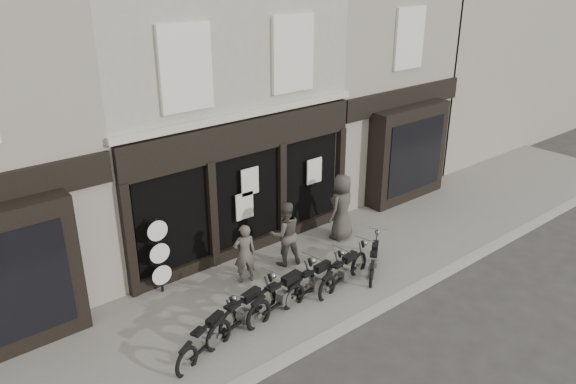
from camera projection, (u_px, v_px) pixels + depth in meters
ground_plane at (320, 299)px, 13.72m from camera, size 90.00×90.00×0.00m
pavement at (296, 282)px, 14.34m from camera, size 30.00×4.20×0.12m
kerb at (357, 321)px, 12.80m from camera, size 30.00×0.25×0.13m
central_building at (185, 93)px, 16.37m from camera, size 7.30×6.22×8.34m
neighbour_right at (342, 69)px, 20.08m from camera, size 5.60×6.73×8.34m
filler_right at (471, 46)px, 24.91m from camera, size 11.00×6.00×8.20m
motorcycle_0 at (209, 339)px, 11.68m from camera, size 1.99×1.03×1.00m
motorcycle_1 at (244, 315)px, 12.39m from camera, size 2.27×0.87×1.11m
motorcycle_2 at (284, 297)px, 13.02m from camera, size 2.36×0.73×1.13m
motorcycle_3 at (316, 283)px, 13.66m from camera, size 2.15×0.59×1.03m
motorcycle_4 at (344, 273)px, 14.07m from camera, size 2.12×0.78×1.03m
motorcycle_5 at (374, 261)px, 14.72m from camera, size 1.66×1.39×0.94m
man_left at (245, 253)px, 13.99m from camera, size 0.66×0.54×1.57m
man_centre at (285, 234)px, 14.76m from camera, size 1.03×0.90×1.78m
man_right at (342, 207)px, 16.12m from camera, size 1.08×0.83×1.96m
advert_sign_post at (160, 259)px, 13.47m from camera, size 0.52×0.33×2.13m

